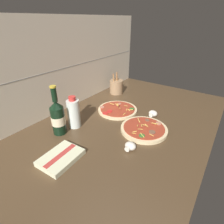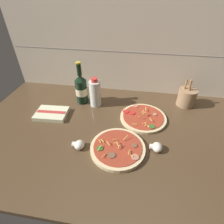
{
  "view_description": "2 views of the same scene",
  "coord_description": "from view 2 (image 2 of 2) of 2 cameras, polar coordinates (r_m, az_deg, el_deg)",
  "views": [
    {
      "loc": [
        -75.38,
        -43.6,
        57.85
      ],
      "look_at": [
        -1.44,
        8.68,
        9.15
      ],
      "focal_mm": 28.0,
      "sensor_mm": 36.0,
      "label": 1
    },
    {
      "loc": [
        7.21,
        -66.04,
        66.48
      ],
      "look_at": [
        -5.5,
        12.4,
        6.22
      ],
      "focal_mm": 28.0,
      "sensor_mm": 36.0,
      "label": 2
    }
  ],
  "objects": [
    {
      "name": "dish_towel",
      "position": [
        1.09,
        -19.1,
        -0.49
      ],
      "size": [
        18.72,
        14.26,
        2.56
      ],
      "color": "beige",
      "rests_on": "counter_slab"
    },
    {
      "name": "utensil_crock",
      "position": [
        1.19,
        23.2,
        4.5
      ],
      "size": [
        10.89,
        10.89,
        17.61
      ],
      "color": "#9E7A56",
      "rests_on": "counter_slab"
    },
    {
      "name": "mushroom_left",
      "position": [
        0.85,
        -10.8,
        -10.46
      ],
      "size": [
        5.74,
        5.47,
        3.83
      ],
      "color": "white",
      "rests_on": "counter_slab"
    },
    {
      "name": "counter_slab",
      "position": [
        0.93,
        2.14,
        -7.33
      ],
      "size": [
        160.0,
        90.0,
        2.5
      ],
      "color": "#4C3823",
      "rests_on": "ground"
    },
    {
      "name": "beer_bottle",
      "position": [
        1.12,
        -10.0,
        7.51
      ],
      "size": [
        7.26,
        7.26,
        26.91
      ],
      "color": "black",
      "rests_on": "counter_slab"
    },
    {
      "name": "tile_backsplash",
      "position": [
        1.18,
        5.53,
        18.94
      ],
      "size": [
        160.0,
        1.13,
        60.0
      ],
      "color": "beige",
      "rests_on": "ground"
    },
    {
      "name": "pizza_far",
      "position": [
        1.02,
        10.09,
        -1.76
      ],
      "size": [
        26.28,
        26.28,
        5.14
      ],
      "color": "beige",
      "rests_on": "counter_slab"
    },
    {
      "name": "oil_bottle",
      "position": [
        1.08,
        -5.5,
        6.16
      ],
      "size": [
        7.06,
        7.06,
        18.55
      ],
      "color": "silver",
      "rests_on": "counter_slab"
    },
    {
      "name": "mushroom_right",
      "position": [
        0.85,
        14.34,
        -11.06
      ],
      "size": [
        5.82,
        5.54,
        3.88
      ],
      "color": "white",
      "rests_on": "counter_slab"
    },
    {
      "name": "pizza_near",
      "position": [
        0.84,
        1.88,
        -11.67
      ],
      "size": [
        25.82,
        25.82,
        4.14
      ],
      "color": "beige",
      "rests_on": "counter_slab"
    }
  ]
}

